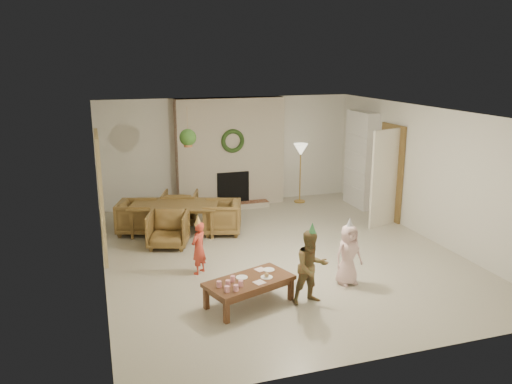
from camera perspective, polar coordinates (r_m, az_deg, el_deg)
name	(u,v)px	position (r m, az deg, el deg)	size (l,w,h in m)	color
floor	(279,253)	(9.29, 2.53, -6.73)	(7.00, 7.00, 0.00)	#B7B29E
ceiling	(280,112)	(8.70, 2.72, 8.79)	(7.00, 7.00, 0.00)	white
wall_back	(228,151)	(12.18, -3.09, 4.55)	(7.00, 7.00, 0.00)	silver
wall_front	(390,258)	(5.91, 14.52, -7.07)	(7.00, 7.00, 0.00)	silver
wall_left	(98,199)	(8.39, -16.99, -0.76)	(7.00, 7.00, 0.00)	silver
wall_right	(428,174)	(10.32, 18.46, 1.95)	(7.00, 7.00, 0.00)	silver
fireplace_mass	(230,152)	(11.99, -2.85, 4.39)	(2.50, 0.40, 2.50)	#572117
fireplace_hearth	(235,206)	(11.94, -2.35, -1.53)	(1.60, 0.30, 0.12)	brown
fireplace_firebox	(233,188)	(11.99, -2.58, 0.48)	(0.75, 0.12, 0.75)	black
fireplace_wreath	(233,141)	(11.72, -2.58, 5.64)	(0.54, 0.54, 0.10)	#1E3A15
floor_lamp_base	(300,201)	(12.51, 4.83, -1.03)	(0.26, 0.26, 0.03)	gold
floor_lamp_post	(300,175)	(12.35, 4.90, 1.87)	(0.03, 0.03, 1.28)	gold
floor_lamp_shade	(301,150)	(12.23, 4.96, 4.68)	(0.34, 0.34, 0.28)	beige
bookshelf_carcass	(361,159)	(12.16, 11.48, 3.54)	(0.30, 1.00, 2.20)	white
bookshelf_shelf_a	(358,187)	(12.29, 11.24, 0.56)	(0.30, 0.92, 0.03)	white
bookshelf_shelf_b	(359,170)	(12.20, 11.34, 2.38)	(0.30, 0.92, 0.03)	white
bookshelf_shelf_c	(360,153)	(12.12, 11.43, 4.23)	(0.30, 0.92, 0.03)	white
bookshelf_shelf_d	(361,136)	(12.06, 11.53, 6.10)	(0.30, 0.92, 0.03)	white
books_row_lower	(361,183)	(12.12, 11.53, 1.03)	(0.20, 0.40, 0.24)	maroon
books_row_mid	(358,164)	(12.20, 11.17, 3.06)	(0.20, 0.44, 0.24)	#285E96
books_row_upper	(362,148)	(12.00, 11.61, 4.75)	(0.20, 0.36, 0.22)	#ADA625
door_frame	(391,172)	(11.31, 14.67, 2.11)	(0.05, 0.86, 2.04)	brown
door_leaf	(385,178)	(10.80, 14.02, 1.46)	(0.05, 0.80, 2.00)	beige
curtain_panel	(101,196)	(8.58, -16.76, -0.40)	(0.06, 1.20, 2.00)	tan
dining_table	(175,219)	(10.32, -8.96, -2.93)	(1.70, 0.95, 0.60)	brown
dining_chair_near	(168,229)	(9.61, -9.66, -4.10)	(0.70, 0.73, 0.66)	brown
dining_chair_far	(180,207)	(11.02, -8.36, -1.60)	(0.70, 0.73, 0.66)	brown
dining_chair_left	(137,217)	(10.46, -13.01, -2.72)	(0.70, 0.73, 0.66)	brown
dining_chair_right	(222,217)	(10.20, -3.78, -2.80)	(0.70, 0.73, 0.66)	brown
hanging_plant_cord	(187,125)	(9.84, -7.58, 7.32)	(0.01, 0.01, 0.70)	tan
hanging_plant_pot	(188,144)	(9.89, -7.51, 5.31)	(0.16, 0.16, 0.12)	#975730
hanging_plant_foliage	(188,137)	(9.87, -7.53, 5.99)	(0.32, 0.32, 0.32)	#264E1A
coffee_table_top	(249,281)	(7.34, -0.75, -9.82)	(1.23, 0.61, 0.06)	brown
coffee_table_apron	(249,286)	(7.36, -0.75, -10.28)	(1.13, 0.52, 0.08)	brown
coffee_leg_fl	(226,312)	(6.95, -3.28, -13.06)	(0.07, 0.07, 0.32)	brown
coffee_leg_fr	(291,289)	(7.56, 3.86, -10.66)	(0.07, 0.07, 0.32)	brown
coffee_leg_bl	(206,298)	(7.32, -5.52, -11.57)	(0.07, 0.07, 0.32)	brown
coffee_leg_br	(269,278)	(7.90, 1.44, -9.44)	(0.07, 0.07, 0.32)	brown
cup_a	(227,289)	(6.95, -3.23, -10.63)	(0.07, 0.07, 0.09)	white
cup_b	(219,284)	(7.10, -4.10, -10.11)	(0.07, 0.07, 0.09)	white
cup_c	(236,288)	(6.98, -2.22, -10.53)	(0.07, 0.07, 0.09)	white
cup_d	(228,283)	(7.12, -3.11, -10.01)	(0.07, 0.07, 0.09)	white
cup_e	(241,283)	(7.10, -1.69, -10.05)	(0.07, 0.07, 0.09)	white
cup_f	(233,279)	(7.24, -2.58, -9.55)	(0.07, 0.07, 0.09)	white
plate_a	(242,277)	(7.38, -1.58, -9.39)	(0.17, 0.17, 0.01)	white
plate_b	(267,277)	(7.38, 1.18, -9.37)	(0.17, 0.17, 0.01)	white
plate_c	(269,270)	(7.63, 1.41, -8.56)	(0.17, 0.17, 0.01)	white
food_scoop	(267,275)	(7.37, 1.18, -9.11)	(0.07, 0.07, 0.07)	tan
napkin_left	(259,282)	(7.22, 0.37, -9.94)	(0.14, 0.14, 0.01)	beige
napkin_right	(260,270)	(7.63, 0.49, -8.56)	(0.14, 0.14, 0.01)	beige
child_red	(199,248)	(8.36, -6.35, -6.15)	(0.31, 0.21, 0.86)	#C63D2A
party_hat_red	(198,220)	(8.20, -6.44, -3.09)	(0.12, 0.12, 0.16)	#DAD648
child_plaid	(311,267)	(7.35, 6.11, -8.27)	(0.52, 0.41, 1.07)	brown
party_hat_plaid	(312,228)	(7.15, 6.23, -4.03)	(0.13, 0.13, 0.18)	#44A057
child_pink	(348,255)	(8.04, 10.15, -6.83)	(0.46, 0.30, 0.95)	beige
party_hat_pink	(350,223)	(7.87, 10.32, -3.37)	(0.12, 0.12, 0.17)	#B2B3B9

